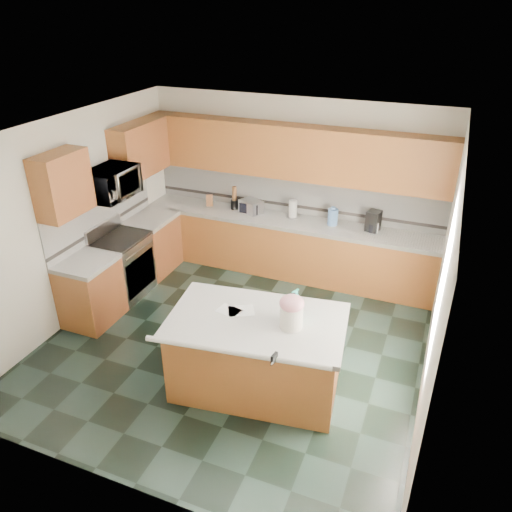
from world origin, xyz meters
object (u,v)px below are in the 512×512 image
at_px(treat_jar, 291,317).
at_px(soap_bottle_island, 296,304).
at_px(island_base, 257,356).
at_px(island_top, 257,322).
at_px(toaster_oven, 251,206).
at_px(knife_block, 209,200).
at_px(coffee_maker, 373,221).

distance_m(treat_jar, soap_bottle_island, 0.17).
bearing_deg(treat_jar, island_base, 165.03).
relative_size(island_base, treat_jar, 7.13).
relative_size(island_top, toaster_oven, 5.46).
bearing_deg(knife_block, treat_jar, -74.57).
distance_m(island_base, coffee_maker, 2.88).
distance_m(soap_bottle_island, toaster_oven, 2.95).
bearing_deg(toaster_oven, island_base, -42.57).
bearing_deg(island_top, coffee_maker, 67.28).
relative_size(treat_jar, soap_bottle_island, 0.70).
xyz_separation_m(toaster_oven, coffee_maker, (1.90, 0.03, 0.05)).
xyz_separation_m(treat_jar, knife_block, (-2.27, 2.67, -0.03)).
bearing_deg(island_base, soap_bottle_island, 16.45).
relative_size(island_base, soap_bottle_island, 4.98).
distance_m(island_base, knife_block, 3.33).
bearing_deg(treat_jar, coffee_maker, 66.18).
bearing_deg(island_base, treat_jar, -6.24).
height_order(knife_block, coffee_maker, coffee_maker).
height_order(island_top, coffee_maker, coffee_maker).
height_order(island_base, island_top, island_top).
distance_m(island_base, treat_jar, 0.72).
relative_size(toaster_oven, coffee_maker, 1.14).
bearing_deg(treat_jar, knife_block, 114.09).
bearing_deg(treat_jar, soap_bottle_island, 74.55).
distance_m(treat_jar, toaster_oven, 3.09).
bearing_deg(island_top, knife_block, 117.70).
relative_size(island_top, knife_block, 9.95).
bearing_deg(coffee_maker, toaster_oven, -166.00).
height_order(treat_jar, knife_block, treat_jar).
bearing_deg(knife_block, coffee_maker, -24.24).
xyz_separation_m(island_top, treat_jar, (0.38, 0.01, 0.15)).
bearing_deg(toaster_oven, island_top, -42.57).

